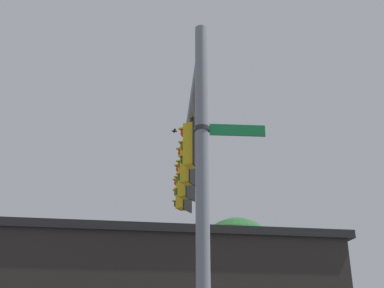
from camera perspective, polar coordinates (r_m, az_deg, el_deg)
The scene contains 9 objects.
signal_pole at distance 8.44m, azimuth 1.25°, elevation -8.47°, with size 0.24×0.24×7.74m, color slate.
mast_arm at distance 12.81m, azimuth -0.34°, elevation 1.52°, with size 0.22×0.22×7.03m, color slate.
traffic_light_nearest_pole at distance 11.58m, azimuth -0.11°, elevation -0.14°, with size 0.54×0.49×1.31m.
traffic_light_mid_inner at distance 12.78m, azimuth -0.52°, elevation -2.34°, with size 0.54×0.49×1.31m.
traffic_light_mid_outer at distance 14.00m, azimuth -0.87°, elevation -4.16°, with size 0.54×0.49×1.31m.
traffic_light_arm_end at distance 15.23m, azimuth -1.16°, elevation -5.69°, with size 0.54×0.49×1.31m.
street_name_sign at distance 9.02m, azimuth 3.36°, elevation 1.67°, with size 0.77×1.16×0.22m.
bird_flying at distance 18.03m, azimuth -2.06°, elevation 1.53°, with size 0.26×0.23×0.08m.
tree_by_storefront at distance 21.88m, azimuth 5.36°, elevation -13.35°, with size 3.64×3.64×7.12m.
Camera 1 is at (-7.37, -3.57, 1.82)m, focal length 45.68 mm.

